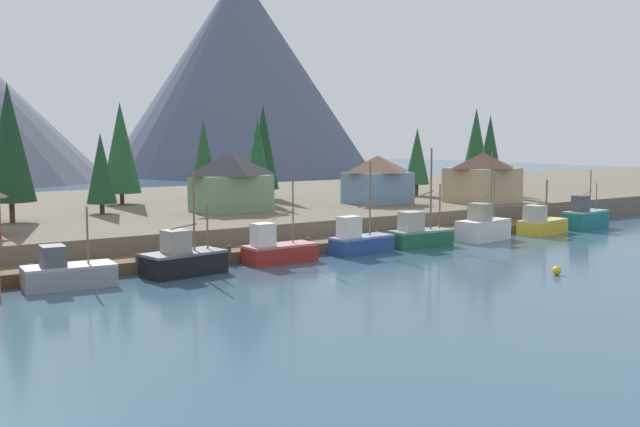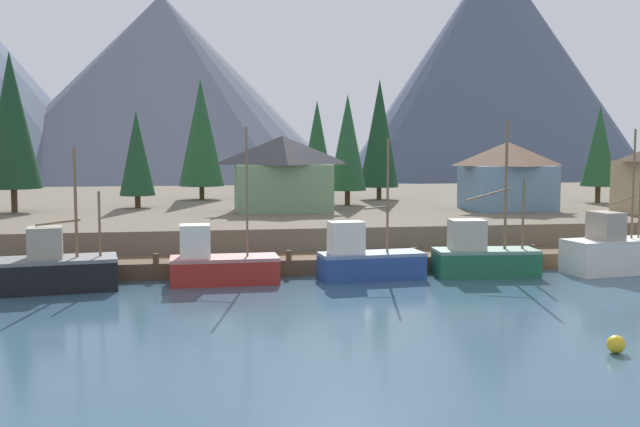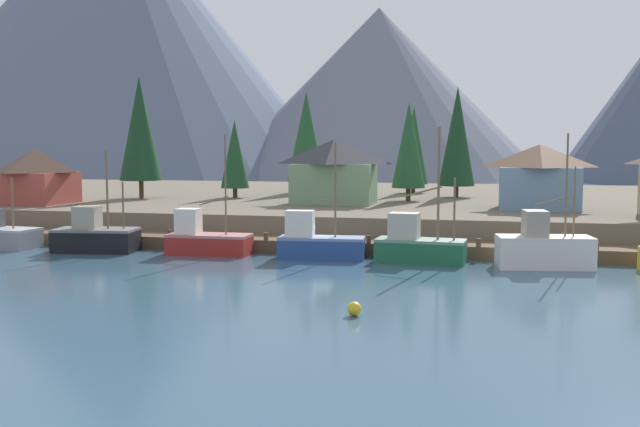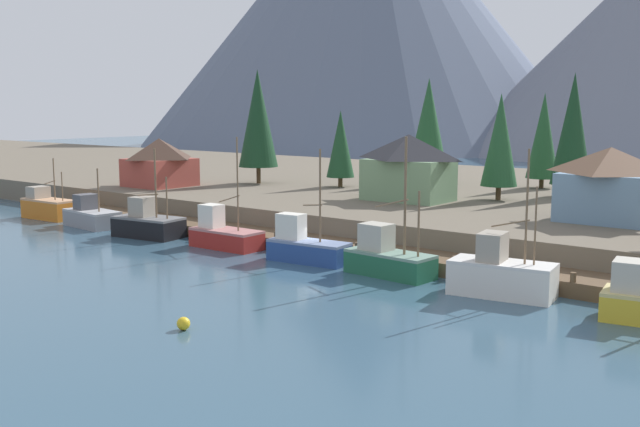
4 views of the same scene
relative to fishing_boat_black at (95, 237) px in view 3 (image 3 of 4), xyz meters
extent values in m
cube|color=#335166|center=(17.24, 22.10, -1.68)|extent=(400.00, 400.00, 1.00)
cube|color=brown|center=(17.24, 4.10, -0.68)|extent=(80.00, 4.00, 1.00)
cylinder|color=brown|center=(-2.76, 2.30, -0.38)|extent=(0.36, 0.36, 1.60)
cylinder|color=brown|center=(5.24, 2.30, -0.38)|extent=(0.36, 0.36, 1.60)
cylinder|color=brown|center=(13.24, 2.30, -0.38)|extent=(0.36, 0.36, 1.60)
cylinder|color=brown|center=(21.24, 2.30, -0.38)|extent=(0.36, 0.36, 1.60)
cylinder|color=brown|center=(29.24, 2.30, -0.38)|extent=(0.36, 0.36, 1.60)
cylinder|color=brown|center=(37.24, 2.30, -0.38)|extent=(0.36, 0.36, 1.60)
cube|color=#665B4C|center=(17.24, 34.10, 0.07)|extent=(400.00, 56.00, 2.50)
cone|color=slate|center=(-79.91, 148.36, 40.57)|extent=(136.43, 136.43, 83.49)
cone|color=slate|center=(-0.61, 150.07, 21.75)|extent=(90.59, 90.59, 45.86)
cube|color=gray|center=(-8.67, 0.23, -0.47)|extent=(6.50, 3.44, 1.42)
cube|color=#9F9FA2|center=(-8.67, 0.23, 0.34)|extent=(6.50, 3.44, 0.20)
cylinder|color=brown|center=(-7.32, 0.10, 2.50)|extent=(0.15, 0.15, 4.12)
cube|color=black|center=(0.08, 0.01, -0.37)|extent=(6.61, 3.85, 1.62)
cube|color=slate|center=(0.08, 0.01, 0.54)|extent=(6.61, 3.85, 0.20)
cube|color=gray|center=(-0.58, -0.08, 1.51)|extent=(2.04, 1.98, 1.74)
cylinder|color=brown|center=(1.06, 0.15, 3.69)|extent=(0.17, 0.17, 6.09)
cylinder|color=brown|center=(2.30, 0.32, 2.47)|extent=(0.14, 0.14, 3.66)
cylinder|color=brown|center=(0.12, 0.02, 2.60)|extent=(2.38, 0.45, 0.36)
cube|color=maroon|center=(9.26, 0.64, -0.50)|extent=(6.29, 2.66, 1.37)
cube|color=#AD6C6A|center=(9.26, 0.64, 0.29)|extent=(6.29, 2.66, 0.20)
cube|color=silver|center=(7.58, 0.62, 1.34)|extent=(1.75, 1.50, 1.91)
cylinder|color=brown|center=(10.60, 0.66, 4.16)|extent=(0.13, 0.13, 7.56)
cylinder|color=brown|center=(9.64, 0.65, 2.92)|extent=(2.33, 0.13, 0.79)
cube|color=navy|center=(18.05, 0.55, -0.47)|extent=(6.44, 2.86, 1.42)
cube|color=#6C7DA2|center=(18.05, 0.55, 0.34)|extent=(6.44, 2.86, 0.20)
cube|color=silver|center=(16.45, 0.40, 1.39)|extent=(2.14, 1.50, 1.91)
cylinder|color=brown|center=(19.05, 0.65, 3.87)|extent=(0.15, 0.15, 6.87)
cylinder|color=brown|center=(18.39, 0.58, 3.14)|extent=(1.67, 0.26, 0.24)
cube|color=#1E5B3D|center=(25.27, 0.49, -0.45)|extent=(6.43, 2.96, 1.47)
cube|color=gray|center=(25.27, 0.49, 0.39)|extent=(6.43, 2.96, 0.20)
cube|color=#B2AD9E|center=(24.08, 0.59, 1.40)|extent=(2.20, 1.79, 1.83)
cylinder|color=brown|center=(26.46, 0.40, 4.43)|extent=(0.17, 0.17, 7.89)
cylinder|color=brown|center=(27.58, 0.32, 2.68)|extent=(0.15, 0.15, 4.38)
cylinder|color=brown|center=(25.35, 0.49, 3.86)|extent=(2.74, 0.33, 0.84)
cube|color=silver|center=(33.64, 0.15, -0.21)|extent=(6.59, 3.60, 1.94)
cube|color=silver|center=(33.64, 0.15, 0.87)|extent=(6.59, 3.60, 0.20)
cube|color=gray|center=(32.99, 0.05, 1.84)|extent=(1.77, 2.28, 1.75)
cylinder|color=brown|center=(34.96, 0.36, 4.43)|extent=(0.13, 0.13, 6.93)
cylinder|color=brown|center=(35.50, 0.44, 3.33)|extent=(0.11, 0.11, 4.72)
cylinder|color=brown|center=(34.03, 0.21, 3.37)|extent=(2.31, 0.44, 0.66)
cube|color=#9E4238|center=(-14.17, 13.17, 2.89)|extent=(6.35, 6.42, 3.14)
pyramid|color=#422D23|center=(-14.17, 13.17, 5.60)|extent=(6.67, 6.74, 2.29)
cube|color=#6689A8|center=(34.26, 18.07, 3.23)|extent=(6.97, 5.78, 3.82)
pyramid|color=brown|center=(34.26, 18.07, 6.17)|extent=(7.32, 6.07, 2.05)
cube|color=#6B8E66|center=(14.86, 19.63, 3.30)|extent=(7.90, 5.24, 3.97)
pyramid|color=#2D2D33|center=(14.86, 19.63, 6.49)|extent=(8.29, 5.50, 2.40)
cylinder|color=#4C3823|center=(21.60, 25.30, 2.01)|extent=(0.50, 0.50, 1.38)
cone|color=#1E4C28|center=(21.60, 25.30, 7.16)|extent=(3.50, 3.50, 8.91)
cylinder|color=#4C3823|center=(20.79, 38.12, 1.88)|extent=(0.50, 0.50, 1.12)
cone|color=#1E4C28|center=(20.79, 38.12, 7.15)|extent=(3.52, 3.52, 9.41)
cylinder|color=#4C3823|center=(26.26, 31.80, 1.97)|extent=(0.50, 0.50, 1.30)
cone|color=#14381E|center=(26.26, 31.80, 8.14)|extent=(4.00, 4.00, 11.04)
cylinder|color=#4C3823|center=(2.44, 25.32, 1.88)|extent=(0.50, 0.50, 1.11)
cone|color=#194223|center=(2.44, 25.32, 6.17)|extent=(3.15, 3.15, 7.48)
cylinder|color=#4C3823|center=(8.17, 34.82, 2.02)|extent=(0.50, 0.50, 1.41)
cone|color=#1E4C28|center=(8.17, 34.82, 8.18)|extent=(4.64, 4.64, 10.90)
cylinder|color=#4C3823|center=(-7.34, 22.29, 2.32)|extent=(0.50, 0.50, 1.99)
cone|color=#14381E|center=(-7.34, 22.29, 8.96)|extent=(4.60, 4.60, 11.30)
sphere|color=gold|center=(23.68, -16.66, -0.83)|extent=(0.70, 0.70, 0.70)
camera|label=1|loc=(-24.47, -53.28, 9.52)|focal=42.39mm
camera|label=2|loc=(7.80, -42.40, 6.81)|focal=41.49mm
camera|label=3|loc=(30.01, -50.85, 7.04)|focal=40.88mm
camera|label=4|loc=(52.39, -41.47, 10.37)|focal=41.64mm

